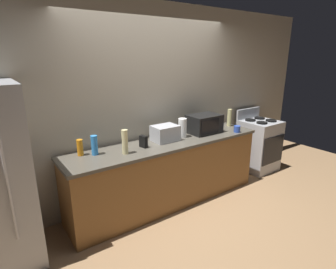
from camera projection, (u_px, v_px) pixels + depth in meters
name	position (u px, v px, depth m)	size (l,w,h in m)	color
ground_plane	(186.00, 214.00, 3.58)	(8.00, 8.00, 0.00)	#93704C
back_wall	(151.00, 104.00, 3.82)	(6.40, 0.10, 2.70)	#B2A893
counter_run	(168.00, 172.00, 3.76)	(2.84, 0.64, 0.90)	brown
stove_range	(258.00, 145.00, 4.87)	(0.60, 0.61, 1.08)	#B7BABF
microwave	(204.00, 124.00, 4.01)	(0.48, 0.35, 0.27)	black
toaster_oven	(165.00, 133.00, 3.64)	(0.34, 0.26, 0.21)	#B7BABF
paper_towel_roll	(182.00, 128.00, 3.79)	(0.12, 0.12, 0.27)	white
cordless_phone	(143.00, 142.00, 3.39)	(0.05, 0.11, 0.15)	black
bottle_spray_cleaner	(94.00, 145.00, 3.13)	(0.08, 0.08, 0.23)	#338CE5
bottle_dish_soap	(80.00, 148.00, 3.11)	(0.07, 0.07, 0.19)	orange
bottle_vinegar	(229.00, 118.00, 4.38)	(0.07, 0.07, 0.28)	beige
bottle_hand_soap	(125.00, 142.00, 3.15)	(0.07, 0.07, 0.29)	beige
mug_blue	(237.00, 129.00, 4.05)	(0.10, 0.10, 0.10)	#2D4CB2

